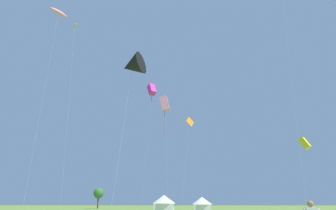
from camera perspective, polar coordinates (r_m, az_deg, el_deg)
kite_orange_diamond at (r=49.48m, az=4.24°, el=-3.53°), size 2.42×2.07×15.42m
kite_black_delta at (r=31.99m, az=-6.86°, el=7.56°), size 3.03×3.97×16.95m
kite_pink_parafoil at (r=49.13m, az=-20.36°, el=16.31°), size 2.59×3.14×29.25m
kite_magenta_box at (r=57.61m, az=-3.16°, el=2.97°), size 2.44×2.29×23.83m
kite_yellow_diamond at (r=58.57m, az=-17.64°, el=12.78°), size 2.69×3.04×33.78m
kite_yellow_box at (r=60.49m, az=24.83°, el=-6.74°), size 2.68×2.12×13.25m
kite_pink_box at (r=51.56m, az=-0.63°, el=0.22°), size 1.85×1.82×19.45m
festival_tent_center at (r=67.13m, az=-0.79°, el=-18.19°), size 5.03×5.03×3.27m
festival_tent_right at (r=66.90m, az=6.57°, el=-18.28°), size 4.39×4.39×2.85m
tree_distant_left at (r=96.35m, az=-13.24°, el=-16.26°), size 3.07×3.07×5.95m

